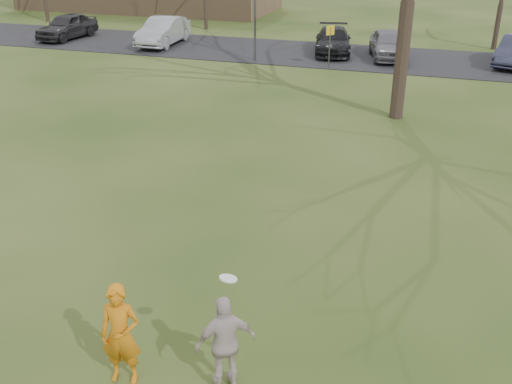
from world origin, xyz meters
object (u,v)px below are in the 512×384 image
car_3 (333,41)px  car_1 (163,31)px  player_defender (121,335)px  catching_play (226,343)px  car_4 (388,44)px  car_0 (67,26)px

car_3 → car_1: bearing=173.2°
player_defender → catching_play: size_ratio=0.85×
player_defender → car_3: size_ratio=0.39×
car_3 → car_4: size_ratio=1.07×
car_1 → car_3: bearing=2.1°
car_3 → car_4: bearing=-18.1°
player_defender → car_4: size_ratio=0.42×
car_4 → car_1: bearing=168.3°
catching_play → car_1: bearing=117.9°
car_0 → car_1: bearing=6.0°
car_1 → car_0: bearing=178.6°
car_0 → car_4: (19.25, 0.43, -0.01)m
car_4 → catching_play: size_ratio=2.04×
player_defender → car_1: 27.73m
car_1 → catching_play: catching_play is taller
car_0 → catching_play: (19.57, -24.83, 0.12)m
car_0 → car_3: (16.24, 0.80, -0.08)m
player_defender → car_3: 26.01m
car_1 → car_3: (9.83, 0.73, -0.11)m
catching_play → player_defender: bearing=-168.8°
car_0 → car_3: size_ratio=0.95×
car_3 → car_4: (3.01, -0.37, 0.07)m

